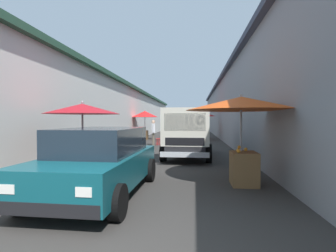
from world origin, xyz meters
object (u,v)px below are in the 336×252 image
at_px(fruit_stall_mid_lane, 83,124).
at_px(delivery_truck, 187,134).
at_px(fruit_stall_far_right, 145,117).
at_px(fruit_stall_near_left, 241,111).
at_px(plastic_stool, 158,140).
at_px(hatchback_car, 100,161).
at_px(fruit_stall_far_left, 200,116).
at_px(vendor_by_crates, 153,131).

height_order(fruit_stall_mid_lane, delivery_truck, fruit_stall_mid_lane).
bearing_deg(delivery_truck, fruit_stall_far_right, 20.81).
height_order(fruit_stall_near_left, plastic_stool, fruit_stall_near_left).
height_order(fruit_stall_far_right, hatchback_car, fruit_stall_far_right).
xyz_separation_m(hatchback_car, delivery_truck, (5.08, -1.75, 0.30)).
height_order(fruit_stall_far_left, delivery_truck, fruit_stall_far_left).
bearing_deg(vendor_by_crates, fruit_stall_near_left, -157.46).
relative_size(fruit_stall_mid_lane, plastic_stool, 5.05).
distance_m(fruit_stall_far_right, vendor_by_crates, 4.78).
bearing_deg(fruit_stall_near_left, fruit_stall_far_right, 21.11).
bearing_deg(fruit_stall_mid_lane, fruit_stall_far_left, -14.35).
height_order(fruit_stall_far_right, fruit_stall_mid_lane, fruit_stall_far_right).
xyz_separation_m(fruit_stall_near_left, hatchback_car, (-1.31, 3.26, -1.12)).
bearing_deg(vendor_by_crates, delivery_truck, -156.99).
xyz_separation_m(fruit_stall_near_left, plastic_stool, (9.51, 3.56, -1.53)).
relative_size(fruit_stall_far_right, plastic_stool, 5.62).
distance_m(fruit_stall_far_right, fruit_stall_far_left, 4.66).
bearing_deg(fruit_stall_mid_lane, delivery_truck, -41.85).
bearing_deg(plastic_stool, delivery_truck, -160.34).
bearing_deg(fruit_stall_mid_lane, hatchback_car, -146.21).
relative_size(fruit_stall_far_right, hatchback_car, 0.62).
distance_m(hatchback_car, delivery_truck, 5.38).
bearing_deg(fruit_stall_mid_lane, fruit_stall_far_right, 3.46).
xyz_separation_m(fruit_stall_far_right, fruit_stall_far_left, (1.27, -4.48, 0.08)).
distance_m(fruit_stall_mid_lane, plastic_stool, 9.15).
distance_m(fruit_stall_mid_lane, vendor_by_crates, 8.72).
height_order(vendor_by_crates, plastic_stool, vendor_by_crates).
bearing_deg(plastic_stool, fruit_stall_far_left, -27.39).
relative_size(fruit_stall_far_right, delivery_truck, 0.49).
xyz_separation_m(fruit_stall_far_right, plastic_stool, (-4.11, -1.69, -1.53)).
xyz_separation_m(fruit_stall_near_left, fruit_stall_far_left, (14.89, 0.78, 0.08)).
distance_m(fruit_stall_far_left, vendor_by_crates, 6.56).
distance_m(delivery_truck, plastic_stool, 6.13).
relative_size(fruit_stall_far_right, fruit_stall_far_left, 0.93).
xyz_separation_m(fruit_stall_far_left, hatchback_car, (-16.20, 2.49, -1.20)).
relative_size(fruit_stall_far_left, hatchback_car, 0.67).
bearing_deg(fruit_stall_far_left, fruit_stall_mid_lane, 165.65).
bearing_deg(fruit_stall_near_left, hatchback_car, 111.81).
relative_size(fruit_stall_mid_lane, vendor_by_crates, 1.36).
height_order(fruit_stall_near_left, hatchback_car, fruit_stall_near_left).
relative_size(fruit_stall_far_left, fruit_stall_mid_lane, 1.20).
bearing_deg(hatchback_car, delivery_truck, -18.98).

